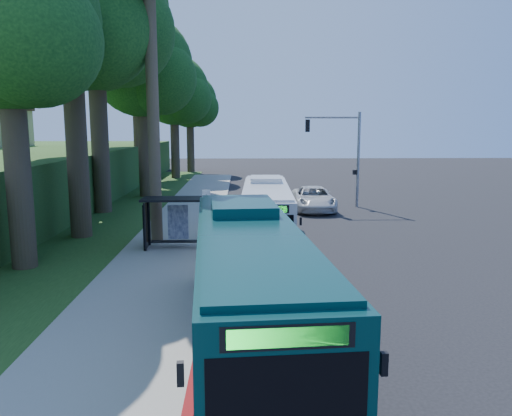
{
  "coord_description": "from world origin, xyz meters",
  "views": [
    {
      "loc": [
        -3.9,
        -26.64,
        5.86
      ],
      "look_at": [
        -3.04,
        1.0,
        1.4
      ],
      "focal_mm": 35.0,
      "sensor_mm": 36.0,
      "label": 1
    }
  ],
  "objects_px": {
    "white_bus": "(266,213)",
    "pickup": "(313,198)",
    "teal_bus": "(249,283)",
    "bus_shelter": "(171,213)"
  },
  "relations": [
    {
      "from": "bus_shelter",
      "to": "pickup",
      "type": "height_order",
      "value": "bus_shelter"
    },
    {
      "from": "bus_shelter",
      "to": "pickup",
      "type": "distance_m",
      "value": 14.39
    },
    {
      "from": "bus_shelter",
      "to": "white_bus",
      "type": "height_order",
      "value": "white_bus"
    },
    {
      "from": "pickup",
      "to": "bus_shelter",
      "type": "bearing_deg",
      "value": -125.36
    },
    {
      "from": "white_bus",
      "to": "teal_bus",
      "type": "height_order",
      "value": "teal_bus"
    },
    {
      "from": "bus_shelter",
      "to": "pickup",
      "type": "relative_size",
      "value": 0.53
    },
    {
      "from": "white_bus",
      "to": "pickup",
      "type": "xyz_separation_m",
      "value": [
        3.93,
        10.29,
        -0.75
      ]
    },
    {
      "from": "white_bus",
      "to": "teal_bus",
      "type": "relative_size",
      "value": 0.88
    },
    {
      "from": "bus_shelter",
      "to": "white_bus",
      "type": "distance_m",
      "value": 4.82
    },
    {
      "from": "white_bus",
      "to": "bus_shelter",
      "type": "bearing_deg",
      "value": -163.15
    }
  ]
}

